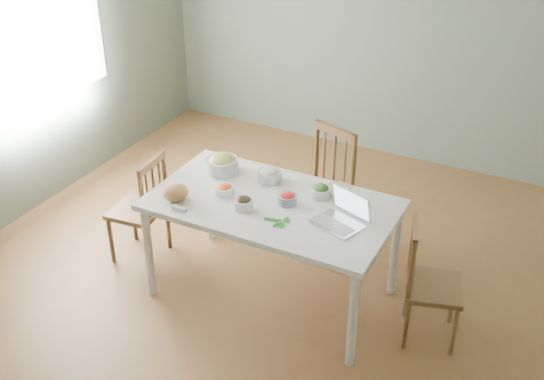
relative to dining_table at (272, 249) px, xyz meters
The scene contains 19 objects.
floor 0.43m from the dining_table, 94.28° to the left, with size 5.00×5.00×0.00m, color brown.
wall_back 2.82m from the dining_table, 90.25° to the left, with size 5.00×0.00×2.70m, color #5E6F58.
wall_left 2.69m from the dining_table, behind, with size 0.00×5.00×2.70m, color #5E6F58.
window_left 2.76m from the dining_table, 169.60° to the left, with size 0.04×1.60×1.20m, color white.
dining_table is the anchor object (origin of this frame).
chair_far 0.73m from the dining_table, 86.97° to the left, with size 0.46×0.43×1.03m, color #583918, non-canonical shape.
chair_left 1.18m from the dining_table, behind, with size 0.40×0.38×0.91m, color #583918, non-canonical shape.
chair_right 1.18m from the dining_table, ahead, with size 0.39×0.37×0.88m, color #583918, non-canonical shape.
bread_boule 0.82m from the dining_table, 155.81° to the right, with size 0.18×0.18×0.12m, color tan.
butter_stick 0.77m from the dining_table, 142.86° to the right, with size 0.11×0.03×0.03m, color beige.
bowl_squash 0.76m from the dining_table, 156.96° to the left, with size 0.25×0.25×0.14m, color #B6BB52, non-canonical shape.
bowl_carrot 0.57m from the dining_table, behind, with size 0.14×0.14×0.08m, color #E75A23, non-canonical shape.
bowl_onion 0.55m from the dining_table, 120.46° to the left, with size 0.18×0.18×0.10m, color beige, non-canonical shape.
bowl_mushroom 0.50m from the dining_table, 130.32° to the right, with size 0.14×0.14×0.09m, color black, non-canonical shape.
bowl_redpep 0.46m from the dining_table, 20.79° to the left, with size 0.14×0.14×0.08m, color red, non-canonical shape.
bowl_broccoli 0.57m from the dining_table, 40.63° to the left, with size 0.15×0.15×0.09m, color #224D1E, non-canonical shape.
flatbread 0.65m from the dining_table, 47.25° to the left, with size 0.20×0.20×0.02m, color tan.
basil_bunch 0.48m from the dining_table, 56.25° to the right, with size 0.19×0.19×0.02m, color #0A5210, non-canonical shape.
laptop 0.73m from the dining_table, ahead, with size 0.32×0.27×0.22m, color silver, non-canonical shape.
Camera 1 is at (1.86, -3.72, 3.24)m, focal length 44.14 mm.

